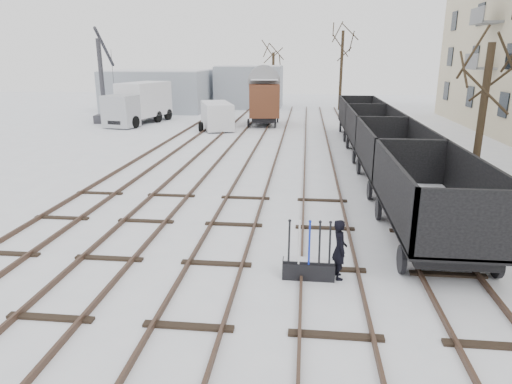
# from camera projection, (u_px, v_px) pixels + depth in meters

# --- Properties ---
(ground) EXTENTS (120.00, 120.00, 0.00)m
(ground) POSITION_uv_depth(u_px,v_px,m) (216.00, 265.00, 12.25)
(ground) COLOR white
(ground) RESTS_ON ground
(tracks) EXTENTS (13.90, 52.00, 0.16)m
(tracks) POSITION_uv_depth(u_px,v_px,m) (264.00, 156.00, 25.26)
(tracks) COLOR black
(tracks) RESTS_ON ground
(shed_left) EXTENTS (10.00, 8.00, 4.10)m
(shed_left) POSITION_uv_depth(u_px,v_px,m) (159.00, 90.00, 47.34)
(shed_left) COLOR #969DA9
(shed_left) RESTS_ON ground
(shed_right) EXTENTS (7.00, 6.00, 4.50)m
(shed_right) POSITION_uv_depth(u_px,v_px,m) (250.00, 87.00, 50.15)
(shed_right) COLOR #969DA9
(shed_right) RESTS_ON ground
(ground_frame) EXTENTS (1.30, 0.43, 1.49)m
(ground_frame) POSITION_uv_depth(u_px,v_px,m) (308.00, 267.00, 11.43)
(ground_frame) COLOR black
(ground_frame) RESTS_ON ground
(worker) EXTENTS (0.46, 0.62, 1.55)m
(worker) POSITION_uv_depth(u_px,v_px,m) (339.00, 249.00, 11.31)
(worker) COLOR black
(worker) RESTS_ON ground
(freight_wagon_a) EXTENTS (2.54, 6.36, 2.60)m
(freight_wagon_a) POSITION_uv_depth(u_px,v_px,m) (431.00, 212.00, 13.33)
(freight_wagon_a) COLOR black
(freight_wagon_a) RESTS_ON ground
(freight_wagon_b) EXTENTS (2.54, 6.36, 2.60)m
(freight_wagon_b) POSITION_uv_depth(u_px,v_px,m) (392.00, 164.00, 19.43)
(freight_wagon_b) COLOR black
(freight_wagon_b) RESTS_ON ground
(freight_wagon_c) EXTENTS (2.54, 6.36, 2.60)m
(freight_wagon_c) POSITION_uv_depth(u_px,v_px,m) (372.00, 138.00, 25.53)
(freight_wagon_c) COLOR black
(freight_wagon_c) RESTS_ON ground
(freight_wagon_d) EXTENTS (2.54, 6.36, 2.60)m
(freight_wagon_d) POSITION_uv_depth(u_px,v_px,m) (360.00, 123.00, 31.63)
(freight_wagon_d) COLOR black
(freight_wagon_d) RESTS_ON ground
(box_van_wagon) EXTENTS (3.10, 5.11, 3.71)m
(box_van_wagon) POSITION_uv_depth(u_px,v_px,m) (264.00, 98.00, 36.95)
(box_van_wagon) COLOR black
(box_van_wagon) RESTS_ON ground
(lorry) EXTENTS (3.47, 7.66, 3.34)m
(lorry) POSITION_uv_depth(u_px,v_px,m) (139.00, 103.00, 37.81)
(lorry) COLOR black
(lorry) RESTS_ON ground
(panel_van) EXTENTS (3.37, 5.00, 2.03)m
(panel_van) POSITION_uv_depth(u_px,v_px,m) (217.00, 115.00, 35.05)
(panel_van) COLOR silver
(panel_van) RESTS_ON ground
(crane) EXTENTS (1.71, 4.55, 7.71)m
(crane) POSITION_uv_depth(u_px,v_px,m) (104.00, 98.00, 38.33)
(crane) COLOR #313036
(crane) RESTS_ON ground
(tree_near) EXTENTS (0.30, 0.30, 5.91)m
(tree_near) POSITION_uv_depth(u_px,v_px,m) (482.00, 118.00, 18.57)
(tree_near) COLOR black
(tree_near) RESTS_ON ground
(tree_far_left) EXTENTS (0.30, 0.30, 5.87)m
(tree_far_left) POSITION_uv_depth(u_px,v_px,m) (273.00, 79.00, 51.61)
(tree_far_left) COLOR black
(tree_far_left) RESTS_ON ground
(tree_far_right) EXTENTS (0.30, 0.30, 7.95)m
(tree_far_right) POSITION_uv_depth(u_px,v_px,m) (341.00, 71.00, 47.07)
(tree_far_right) COLOR black
(tree_far_right) RESTS_ON ground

